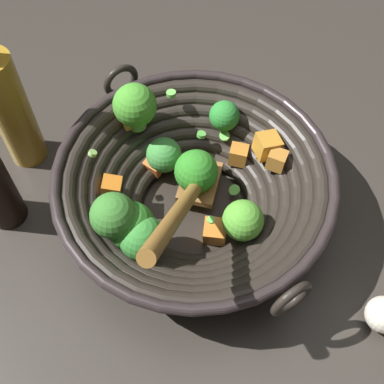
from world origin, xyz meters
The scene contains 4 objects.
ground_plane centered at (0.00, 0.00, 0.00)m, with size 4.00×4.00×0.00m, color #332D28.
wok centered at (0.00, 0.00, 0.07)m, with size 0.39×0.36×0.23m.
cooking_oil_bottle centered at (-0.22, -0.15, 0.10)m, with size 0.05×0.05×0.25m.
garlic_bulb centered at (0.25, 0.11, 0.02)m, with size 0.05×0.05×0.05m, color silver.
Camera 1 is at (0.30, -0.19, 0.62)m, focal length 48.10 mm.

